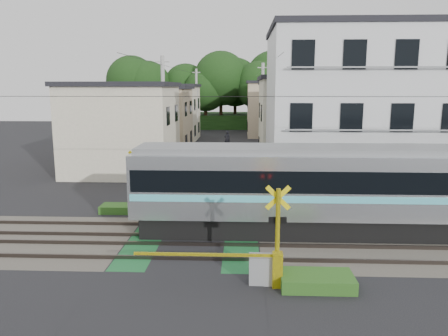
{
  "coord_description": "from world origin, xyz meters",
  "views": [
    {
      "loc": [
        1.93,
        -16.26,
        5.97
      ],
      "look_at": [
        1.01,
        5.0,
        2.01
      ],
      "focal_mm": 35.0,
      "sensor_mm": 36.0,
      "label": 1
    }
  ],
  "objects_px": {
    "crossing_signal_near": "(263,262)",
    "pedestrian": "(227,139)",
    "crossing_signal_far": "(147,199)",
    "apartment_block": "(356,110)"
  },
  "relations": [
    {
      "from": "crossing_signal_near",
      "to": "pedestrian",
      "type": "xyz_separation_m",
      "value": [
        -2.24,
        31.08,
        0.1
      ]
    },
    {
      "from": "crossing_signal_far",
      "to": "pedestrian",
      "type": "bearing_deg",
      "value": 82.98
    },
    {
      "from": "crossing_signal_near",
      "to": "crossing_signal_far",
      "type": "height_order",
      "value": "same"
    },
    {
      "from": "crossing_signal_near",
      "to": "apartment_block",
      "type": "distance_m",
      "value": 14.95
    },
    {
      "from": "crossing_signal_far",
      "to": "apartment_block",
      "type": "height_order",
      "value": "apartment_block"
    },
    {
      "from": "crossing_signal_near",
      "to": "crossing_signal_far",
      "type": "distance_m",
      "value": 8.95
    },
    {
      "from": "crossing_signal_far",
      "to": "apartment_block",
      "type": "bearing_deg",
      "value": 27.78
    },
    {
      "from": "apartment_block",
      "to": "pedestrian",
      "type": "bearing_deg",
      "value": 114.46
    },
    {
      "from": "crossing_signal_far",
      "to": "pedestrian",
      "type": "xyz_separation_m",
      "value": [
        2.93,
        23.77,
        0.1
      ]
    },
    {
      "from": "crossing_signal_far",
      "to": "pedestrian",
      "type": "height_order",
      "value": "crossing_signal_far"
    }
  ]
}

